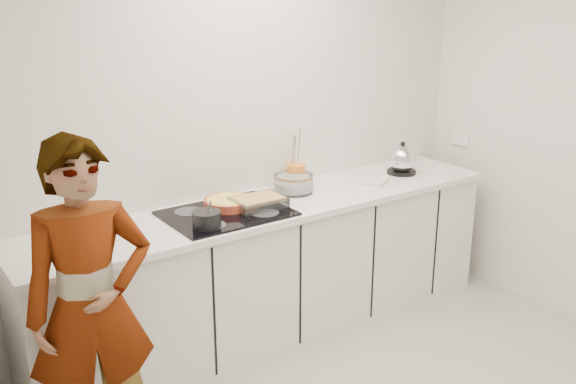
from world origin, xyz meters
TOP-DOWN VIEW (x-y plane):
  - wall_back at (0.00, 1.60)m, footprint 3.60×0.00m
  - wall_left at (-1.80, 0.00)m, footprint 0.00×3.20m
  - base_cabinets at (0.00, 1.28)m, footprint 3.20×0.58m
  - countertop at (0.00, 1.28)m, footprint 3.24×0.64m
  - hob at (-0.35, 1.26)m, footprint 0.72×0.54m
  - tart_dish at (-0.29, 1.34)m, footprint 0.36×0.36m
  - saucepan at (-0.56, 1.11)m, footprint 0.16×0.16m
  - baking_dish at (-0.14, 1.24)m, footprint 0.32×0.24m
  - mixing_bowl at (0.23, 1.39)m, footprint 0.28×0.28m
  - tea_towel at (0.81, 1.22)m, footprint 0.23×0.21m
  - kettle at (1.13, 1.30)m, footprint 0.28×0.28m
  - utensil_crock at (0.31, 1.47)m, footprint 0.15×0.15m
  - cook at (-1.34, 0.78)m, footprint 0.64×0.46m

SIDE VIEW (x-z plane):
  - base_cabinets at x=0.00m, z-range 0.00..0.87m
  - cook at x=-1.34m, z-range 0.00..1.61m
  - countertop at x=0.00m, z-range 0.87..0.91m
  - hob at x=-0.35m, z-range 0.91..0.92m
  - tea_towel at x=0.81m, z-range 0.91..0.94m
  - tart_dish at x=-0.29m, z-range 0.93..0.98m
  - baking_dish at x=-0.14m, z-range 0.93..0.99m
  - mixing_bowl at x=0.23m, z-range 0.91..1.03m
  - saucepan at x=-0.56m, z-range 0.89..1.05m
  - utensil_crock at x=0.31m, z-range 0.91..1.07m
  - kettle at x=1.13m, z-range 0.89..1.13m
  - wall_back at x=0.00m, z-range 0.00..2.60m
  - wall_left at x=-1.80m, z-range 0.00..2.60m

